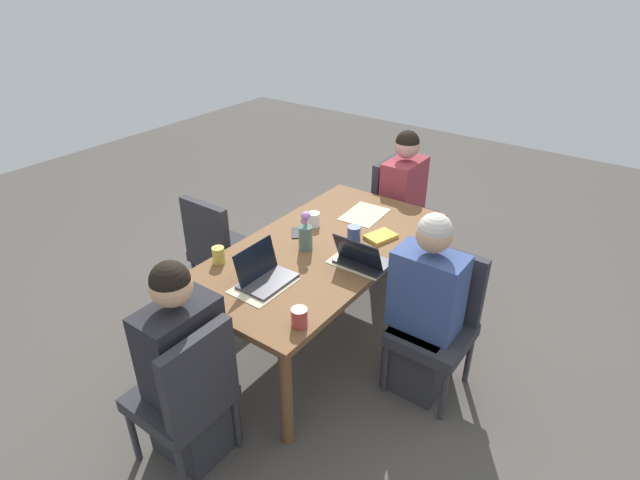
# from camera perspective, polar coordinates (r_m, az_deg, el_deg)

# --- Properties ---
(ground_plane) EXTENTS (10.00, 10.00, 0.00)m
(ground_plane) POSITION_cam_1_polar(r_m,az_deg,el_deg) (3.73, 0.00, -10.43)
(ground_plane) COLOR #4C4742
(dining_table) EXTENTS (1.86, 0.95, 0.73)m
(dining_table) POSITION_cam_1_polar(r_m,az_deg,el_deg) (3.36, 0.00, -1.90)
(dining_table) COLOR brown
(dining_table) RESTS_ON ground_plane
(chair_near_left_near) EXTENTS (0.44, 0.44, 0.90)m
(chair_near_left_near) POSITION_cam_1_polar(r_m,az_deg,el_deg) (3.16, 13.11, -8.34)
(chair_near_left_near) COLOR #2D2D33
(chair_near_left_near) RESTS_ON ground_plane
(person_near_left_near) EXTENTS (0.36, 0.40, 1.19)m
(person_near_left_near) POSITION_cam_1_polar(r_m,az_deg,el_deg) (3.10, 11.58, -8.28)
(person_near_left_near) COLOR #2D2D33
(person_near_left_near) RESTS_ON ground_plane
(chair_head_left_left_mid) EXTENTS (0.44, 0.44, 0.90)m
(chair_head_left_left_mid) POSITION_cam_1_polar(r_m,az_deg,el_deg) (2.71, -14.59, -16.15)
(chair_head_left_left_mid) COLOR #2D2D33
(chair_head_left_left_mid) RESTS_ON ground_plane
(person_head_left_left_mid) EXTENTS (0.40, 0.36, 1.19)m
(person_head_left_left_mid) POSITION_cam_1_polar(r_m,az_deg,el_deg) (2.76, -14.75, -14.35)
(person_head_left_left_mid) COLOR #2D2D33
(person_head_left_left_mid) RESTS_ON ground_plane
(chair_head_right_left_far) EXTENTS (0.44, 0.44, 0.90)m
(chair_head_right_left_far) POSITION_cam_1_polar(r_m,az_deg,el_deg) (4.43, 8.63, 3.77)
(chair_head_right_left_far) COLOR #2D2D33
(chair_head_right_left_far) RESTS_ON ground_plane
(person_head_right_left_far) EXTENTS (0.40, 0.36, 1.19)m
(person_head_right_left_far) POSITION_cam_1_polar(r_m,az_deg,el_deg) (4.34, 9.14, 3.56)
(person_head_right_left_far) COLOR #2D2D33
(person_head_right_left_far) RESTS_ON ground_plane
(chair_far_right_near) EXTENTS (0.44, 0.44, 0.90)m
(chair_far_right_near) POSITION_cam_1_polar(r_m,az_deg,el_deg) (3.84, -11.13, -0.74)
(chair_far_right_near) COLOR #2D2D33
(chair_far_right_near) RESTS_ON ground_plane
(flower_vase) EXTENTS (0.09, 0.09, 0.27)m
(flower_vase) POSITION_cam_1_polar(r_m,az_deg,el_deg) (3.24, -1.63, 0.77)
(flower_vase) COLOR #4C6B60
(flower_vase) RESTS_ON dining_table
(placemat_near_left_near) EXTENTS (0.27, 0.36, 0.00)m
(placemat_near_left_near) POSITION_cam_1_polar(r_m,az_deg,el_deg) (3.16, 4.55, -2.46)
(placemat_near_left_near) COLOR beige
(placemat_near_left_near) RESTS_ON dining_table
(placemat_head_left_left_mid) EXTENTS (0.36, 0.26, 0.00)m
(placemat_head_left_left_mid) POSITION_cam_1_polar(r_m,az_deg,el_deg) (2.95, -6.29, -5.10)
(placemat_head_left_left_mid) COLOR beige
(placemat_head_left_left_mid) RESTS_ON dining_table
(placemat_head_right_left_far) EXTENTS (0.38, 0.28, 0.00)m
(placemat_head_right_left_far) POSITION_cam_1_polar(r_m,az_deg,el_deg) (3.74, 5.00, 2.88)
(placemat_head_right_left_far) COLOR beige
(placemat_head_right_left_far) RESTS_ON dining_table
(laptop_near_left_near) EXTENTS (0.22, 0.32, 0.20)m
(laptop_near_left_near) POSITION_cam_1_polar(r_m,az_deg,el_deg) (3.12, 4.68, -2.10)
(laptop_near_left_near) COLOR black
(laptop_near_left_near) RESTS_ON dining_table
(laptop_head_left_left_mid) EXTENTS (0.32, 0.22, 0.21)m
(laptop_head_left_left_mid) POSITION_cam_1_polar(r_m,az_deg,el_deg) (2.97, -6.25, -3.93)
(laptop_head_left_left_mid) COLOR #38383D
(laptop_head_left_left_mid) RESTS_ON dining_table
(coffee_mug_near_left) EXTENTS (0.08, 0.08, 0.10)m
(coffee_mug_near_left) POSITION_cam_1_polar(r_m,az_deg,el_deg) (3.55, -0.71, 2.31)
(coffee_mug_near_left) COLOR white
(coffee_mug_near_left) RESTS_ON dining_table
(coffee_mug_near_right) EXTENTS (0.08, 0.08, 0.10)m
(coffee_mug_near_right) POSITION_cam_1_polar(r_m,az_deg,el_deg) (3.19, -11.30, -1.66)
(coffee_mug_near_right) COLOR #DBC64C
(coffee_mug_near_right) RESTS_ON dining_table
(coffee_mug_centre_left) EXTENTS (0.08, 0.08, 0.10)m
(coffee_mug_centre_left) POSITION_cam_1_polar(r_m,az_deg,el_deg) (2.62, -2.33, -8.64)
(coffee_mug_centre_left) COLOR #AD3D38
(coffee_mug_centre_left) RESTS_ON dining_table
(coffee_mug_centre_right) EXTENTS (0.09, 0.09, 0.11)m
(coffee_mug_centre_right) POSITION_cam_1_polar(r_m,az_deg,el_deg) (3.36, 3.81, 0.69)
(coffee_mug_centre_right) COLOR #33477A
(coffee_mug_centre_right) RESTS_ON dining_table
(book_red_cover) EXTENTS (0.23, 0.19, 0.02)m
(book_red_cover) POSITION_cam_1_polar(r_m,az_deg,el_deg) (3.43, 6.81, 0.39)
(book_red_cover) COLOR gold
(book_red_cover) RESTS_ON dining_table
(phone_black) EXTENTS (0.16, 0.15, 0.01)m
(phone_black) POSITION_cam_1_polar(r_m,az_deg,el_deg) (3.47, -2.59, 0.79)
(phone_black) COLOR black
(phone_black) RESTS_ON dining_table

